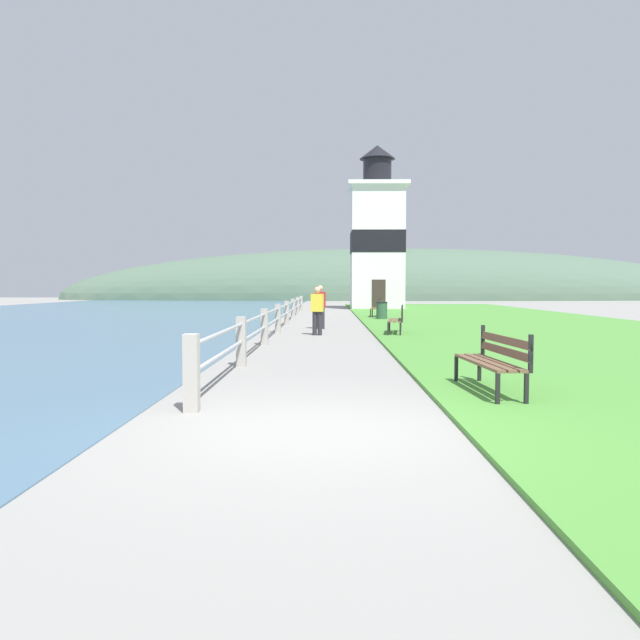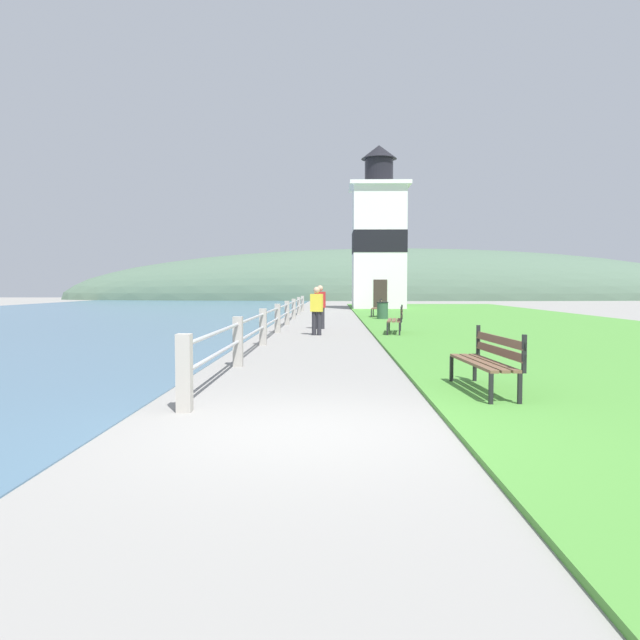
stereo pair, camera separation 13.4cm
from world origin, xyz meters
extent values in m
plane|color=gray|center=(0.00, 0.00, 0.00)|extent=(160.00, 160.00, 0.00)
cube|color=#4C8E38|center=(7.60, 18.56, 0.03)|extent=(12.00, 55.68, 0.06)
cube|color=#A8A399|center=(-1.50, 1.00, 0.48)|extent=(0.18, 0.18, 0.97)
cube|color=#A8A399|center=(-1.50, 5.36, 0.48)|extent=(0.18, 0.18, 0.97)
cube|color=#A8A399|center=(-1.50, 9.73, 0.48)|extent=(0.18, 0.18, 0.97)
cube|color=#A8A399|center=(-1.50, 14.09, 0.48)|extent=(0.18, 0.18, 0.97)
cube|color=#A8A399|center=(-1.50, 18.46, 0.48)|extent=(0.18, 0.18, 0.97)
cube|color=#A8A399|center=(-1.50, 22.82, 0.48)|extent=(0.18, 0.18, 0.97)
cube|color=#A8A399|center=(-1.50, 27.19, 0.48)|extent=(0.18, 0.18, 0.97)
cube|color=#A8A399|center=(-1.50, 31.55, 0.48)|extent=(0.18, 0.18, 0.97)
cylinder|color=#B2B2B7|center=(-1.50, 16.28, 0.82)|extent=(0.06, 30.55, 0.06)
cylinder|color=#B2B2B7|center=(-1.50, 16.28, 0.48)|extent=(0.06, 30.55, 0.06)
cube|color=brown|center=(2.29, 2.22, 0.47)|extent=(0.25, 1.97, 0.04)
cube|color=brown|center=(2.44, 2.23, 0.47)|extent=(0.25, 1.97, 0.04)
cube|color=brown|center=(2.58, 2.24, 0.47)|extent=(0.25, 1.97, 0.04)
cube|color=brown|center=(2.67, 2.25, 0.79)|extent=(0.19, 1.96, 0.11)
cube|color=brown|center=(2.67, 2.25, 0.63)|extent=(0.19, 1.96, 0.11)
cube|color=black|center=(2.32, 1.26, 0.23)|extent=(0.05, 0.05, 0.45)
cube|color=black|center=(2.19, 3.17, 0.23)|extent=(0.05, 0.05, 0.45)
cube|color=black|center=(2.69, 1.29, 0.23)|extent=(0.05, 0.05, 0.45)
cube|color=black|center=(2.56, 3.20, 0.23)|extent=(0.05, 0.05, 0.45)
cube|color=black|center=(2.74, 1.29, 0.70)|extent=(0.05, 0.05, 0.49)
cube|color=black|center=(2.60, 3.20, 0.70)|extent=(0.05, 0.05, 0.49)
cube|color=brown|center=(2.15, 13.29, 0.47)|extent=(0.34, 1.88, 0.04)
cube|color=brown|center=(2.29, 13.27, 0.47)|extent=(0.34, 1.88, 0.04)
cube|color=brown|center=(2.44, 13.25, 0.47)|extent=(0.34, 1.88, 0.04)
cube|color=brown|center=(2.52, 13.24, 0.79)|extent=(0.28, 1.88, 0.11)
cube|color=brown|center=(2.52, 13.24, 0.63)|extent=(0.28, 1.88, 0.11)
cube|color=black|center=(2.00, 12.38, 0.23)|extent=(0.06, 0.06, 0.45)
cube|color=black|center=(2.22, 14.20, 0.23)|extent=(0.06, 0.06, 0.45)
cube|color=black|center=(2.36, 12.34, 0.23)|extent=(0.06, 0.06, 0.45)
cube|color=black|center=(2.59, 14.16, 0.23)|extent=(0.06, 0.06, 0.45)
cube|color=black|center=(2.41, 12.33, 0.70)|extent=(0.06, 0.06, 0.49)
cube|color=black|center=(2.63, 14.15, 0.70)|extent=(0.06, 0.06, 0.49)
cube|color=brown|center=(2.34, 24.17, 0.47)|extent=(0.31, 1.61, 0.04)
cube|color=brown|center=(2.48, 24.15, 0.47)|extent=(0.31, 1.61, 0.04)
cube|color=brown|center=(2.63, 24.14, 0.47)|extent=(0.31, 1.61, 0.04)
cube|color=brown|center=(2.71, 24.12, 0.79)|extent=(0.25, 1.60, 0.11)
cube|color=brown|center=(2.71, 24.12, 0.63)|extent=(0.25, 1.60, 0.11)
cube|color=black|center=(2.20, 23.40, 0.23)|extent=(0.06, 0.06, 0.45)
cube|color=black|center=(2.39, 24.95, 0.23)|extent=(0.06, 0.06, 0.45)
cube|color=black|center=(2.57, 23.36, 0.23)|extent=(0.06, 0.06, 0.45)
cube|color=black|center=(2.76, 24.90, 0.23)|extent=(0.06, 0.06, 0.45)
cube|color=black|center=(2.62, 23.35, 0.70)|extent=(0.06, 0.06, 0.49)
cube|color=black|center=(2.81, 24.90, 0.70)|extent=(0.06, 0.06, 0.49)
cube|color=white|center=(3.50, 36.46, 4.13)|extent=(3.53, 3.53, 8.26)
cube|color=black|center=(3.50, 36.46, 4.55)|extent=(3.57, 3.57, 1.49)
cube|color=white|center=(3.50, 36.46, 8.39)|extent=(4.05, 4.05, 0.25)
cylinder|color=black|center=(3.50, 36.46, 9.37)|extent=(1.94, 1.94, 1.71)
cone|color=black|center=(3.50, 36.46, 10.69)|extent=(2.42, 2.42, 0.94)
cube|color=#332823|center=(3.50, 34.68, 1.00)|extent=(0.90, 0.06, 2.00)
cylinder|color=#28282D|center=(-0.21, 16.04, 0.39)|extent=(0.15, 0.15, 0.77)
cylinder|color=#28282D|center=(-0.04, 16.03, 0.39)|extent=(0.15, 0.15, 0.77)
cube|color=#B22323|center=(-0.12, 16.03, 1.06)|extent=(0.40, 0.23, 0.58)
sphere|color=tan|center=(-0.12, 16.03, 1.48)|extent=(0.21, 0.21, 0.21)
cylinder|color=#28282D|center=(-0.26, 13.12, 0.37)|extent=(0.14, 0.14, 0.75)
cylinder|color=#28282D|center=(-0.10, 13.09, 0.37)|extent=(0.14, 0.14, 0.75)
cube|color=yellow|center=(-0.18, 13.10, 1.03)|extent=(0.41, 0.28, 0.56)
sphere|color=tan|center=(-0.18, 13.10, 1.43)|extent=(0.20, 0.20, 0.20)
cylinder|color=#2D5138|center=(2.63, 22.04, 0.40)|extent=(0.50, 0.50, 0.80)
cylinder|color=black|center=(2.63, 22.04, 0.82)|extent=(0.54, 0.54, 0.04)
ellipsoid|color=#4C6651|center=(8.00, 67.12, 0.00)|extent=(80.00, 16.00, 12.00)
camera|label=1|loc=(0.18, -6.58, 1.55)|focal=35.00mm
camera|label=2|loc=(0.31, -6.58, 1.55)|focal=35.00mm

